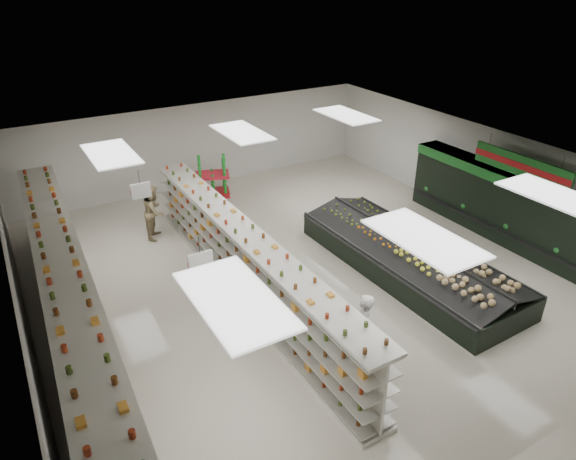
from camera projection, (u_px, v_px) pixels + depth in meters
floor at (309, 278)px, 14.35m from camera, size 16.00×16.00×0.00m
ceiling at (311, 171)px, 12.86m from camera, size 14.00×16.00×0.02m
wall_back at (198, 145)px, 19.72m from camera, size 14.00×0.02×3.20m
wall_left at (21, 307)px, 10.46m from camera, size 0.02×16.00×3.20m
wall_right at (490, 178)px, 16.75m from camera, size 0.02×16.00×3.20m
produce_wall_case at (518, 208)px, 15.56m from camera, size 0.93×8.00×2.20m
aisle_sign_near at (201, 262)px, 9.84m from camera, size 0.52×0.06×0.75m
aisle_sign_far at (141, 191)px, 12.89m from camera, size 0.52×0.06×0.75m
hortifruti_banner at (521, 166)px, 14.78m from camera, size 0.12×3.20×0.95m
gondola_left at (73, 315)px, 11.14m from camera, size 1.48×13.12×2.27m
gondola_center at (246, 266)px, 13.27m from camera, size 0.86×10.99×1.91m
produce_island at (407, 257)px, 14.47m from camera, size 2.70×7.04×1.04m
soda_endcap at (212, 177)px, 19.09m from camera, size 1.44×1.21×1.58m
shopper_main at (363, 328)px, 11.04m from camera, size 0.74×0.64×1.70m
shopper_background at (154, 211)px, 16.15m from camera, size 0.91×1.01×1.77m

